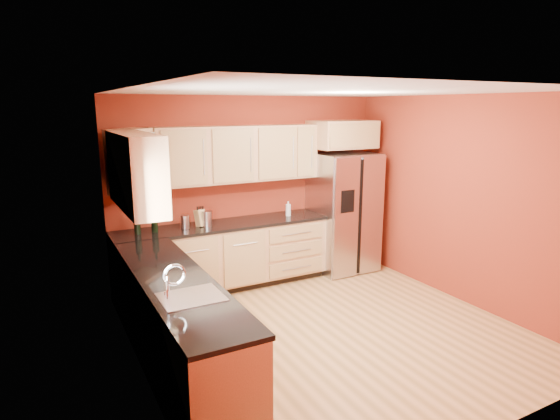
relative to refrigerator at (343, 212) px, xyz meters
name	(u,v)px	position (x,y,z in m)	size (l,w,h in m)	color
floor	(327,330)	(-1.35, -1.62, -0.89)	(4.00, 4.00, 0.00)	olive
ceiling	(333,91)	(-1.35, -1.62, 1.71)	(4.00, 4.00, 0.00)	white
wall_back	(251,189)	(-1.35, 0.38, 0.41)	(4.00, 0.04, 2.60)	maroon
wall_front	(492,277)	(-1.35, -3.62, 0.41)	(4.00, 0.04, 2.60)	maroon
wall_left	(137,243)	(-3.35, -1.62, 0.41)	(0.04, 4.00, 2.60)	maroon
wall_right	(462,200)	(0.65, -1.62, 0.41)	(0.04, 4.00, 2.60)	maroon
base_cabinets_back	(224,258)	(-1.90, 0.07, -0.45)	(2.90, 0.60, 0.88)	tan
base_cabinets_left	(176,327)	(-3.05, -1.62, -0.45)	(0.60, 2.80, 0.88)	tan
countertop_back	(224,225)	(-1.90, 0.06, 0.01)	(2.90, 0.62, 0.04)	black
countertop_left	(175,280)	(-3.04, -1.62, 0.01)	(0.62, 2.80, 0.04)	black
upper_cabinets_back	(239,154)	(-1.60, 0.21, 0.94)	(2.30, 0.33, 0.75)	tan
upper_cabinets_left	(135,171)	(-3.19, -0.90, 0.94)	(0.33, 1.35, 0.75)	tan
corner_upper_cabinet	(133,161)	(-3.02, 0.04, 0.94)	(0.62, 0.33, 0.75)	tan
over_fridge_cabinet	(342,134)	(0.00, 0.07, 1.16)	(0.92, 0.60, 0.40)	tan
refrigerator	(343,212)	(0.00, 0.00, 0.00)	(0.90, 0.75, 1.78)	silver
window	(151,227)	(-3.33, -2.12, 0.66)	(0.03, 0.90, 1.00)	white
sink_faucet	(191,280)	(-3.04, -2.12, 0.18)	(0.50, 0.42, 0.30)	white
canister_left	(185,222)	(-2.43, 0.06, 0.12)	(0.11, 0.11, 0.17)	silver
canister_right	(207,219)	(-2.14, 0.05, 0.13)	(0.12, 0.12, 0.20)	silver
wine_bottle_a	(154,218)	(-2.81, 0.09, 0.21)	(0.08, 0.08, 0.36)	black
wine_bottle_b	(137,220)	(-3.02, 0.09, 0.20)	(0.08, 0.08, 0.35)	black
knife_block	(200,218)	(-2.21, 0.09, 0.14)	(0.11, 0.10, 0.22)	tan
soap_dispenser	(288,209)	(-0.91, 0.06, 0.14)	(0.07, 0.07, 0.21)	silver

